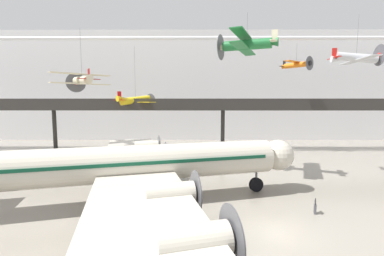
% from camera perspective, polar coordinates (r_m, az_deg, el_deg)
% --- Properties ---
extents(ground_plane, '(260.00, 260.00, 0.00)m').
position_cam_1_polar(ground_plane, '(18.57, 17.98, -21.06)').
color(ground_plane, gray).
extents(hangar_back_wall, '(140.00, 3.00, 23.61)m').
position_cam_1_polar(hangar_back_wall, '(57.89, 5.60, 9.21)').
color(hangar_back_wall, white).
rests_on(hangar_back_wall, ground).
extents(mezzanine_walkway, '(110.00, 3.20, 8.90)m').
position_cam_1_polar(mezzanine_walkway, '(45.08, 7.04, 4.42)').
color(mezzanine_walkway, '#2D2B28').
rests_on(mezzanine_walkway, ground).
extents(ceiling_truss_beam, '(120.00, 0.60, 0.60)m').
position_cam_1_polar(ceiling_truss_beam, '(42.45, 7.87, 19.17)').
color(ceiling_truss_beam, silver).
extents(airliner_silver_main, '(30.83, 35.68, 8.96)m').
position_cam_1_polar(airliner_silver_main, '(21.55, -14.96, -7.95)').
color(airliner_silver_main, beige).
rests_on(airliner_silver_main, ground).
extents(suspended_plane_silver_racer, '(5.40, 6.61, 5.57)m').
position_cam_1_polar(suspended_plane_silver_racer, '(34.77, 32.71, 12.99)').
color(suspended_plane_silver_racer, silver).
extents(suspended_plane_green_biplane, '(6.74, 7.77, 4.82)m').
position_cam_1_polar(suspended_plane_green_biplane, '(29.84, 12.03, 17.71)').
color(suspended_plane_green_biplane, '#1E6B33').
extents(suspended_plane_orange_highwing, '(5.58, 5.19, 4.57)m').
position_cam_1_polar(suspended_plane_orange_highwing, '(46.68, 22.17, 12.91)').
color(suspended_plane_orange_highwing, orange).
extents(suspended_plane_yellow_lowwing, '(7.27, 7.20, 10.91)m').
position_cam_1_polar(suspended_plane_yellow_lowwing, '(45.18, -12.45, 6.03)').
color(suspended_plane_yellow_lowwing, yellow).
extents(suspended_plane_cream_biplane, '(6.60, 6.33, 8.15)m').
position_cam_1_polar(suspended_plane_cream_biplane, '(37.18, -23.26, 9.77)').
color(suspended_plane_cream_biplane, beige).
extents(info_sign_pedestal, '(0.31, 0.74, 1.24)m').
position_cam_1_polar(info_sign_pedestal, '(22.04, 25.68, -15.66)').
color(info_sign_pedestal, '#4C4C51').
rests_on(info_sign_pedestal, ground).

